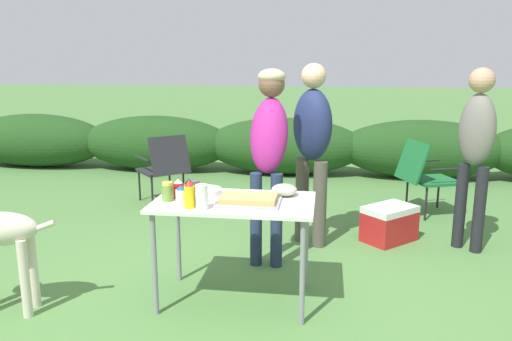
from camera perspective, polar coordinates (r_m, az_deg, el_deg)
The scene contains 19 objects.
ground_plane at distance 3.70m, azimuth -2.43°, elevation -14.55°, with size 60.00×60.00×0.00m, color #4C7A3D.
shrub_hedge at distance 7.50m, azimuth 3.24°, elevation 2.81°, with size 14.40×0.90×0.85m.
folding_table at distance 3.45m, azimuth -2.53°, elevation -4.69°, with size 1.10×0.64×0.74m.
food_tray at distance 3.35m, azimuth -0.85°, elevation -3.38°, with size 0.42×0.28×0.06m.
plate_stack at distance 3.58m, azimuth -5.85°, elevation -2.42°, with size 0.24×0.24×0.05m, color white.
mixing_bowl at distance 3.55m, azimuth 3.24°, elevation -2.22°, with size 0.18×0.18×0.08m, color #ADBC99.
paper_cup_stack at distance 3.23m, azimuth -6.22°, elevation -3.03°, with size 0.08×0.08×0.16m, color white.
relish_jar at distance 3.46m, azimuth -10.07°, elevation -2.40°, with size 0.08×0.08×0.13m.
ketchup_bottle at distance 3.53m, azimuth -8.88°, elevation -2.06°, with size 0.07×0.07×0.13m.
hot_sauce_bottle at distance 3.41m, azimuth -7.66°, elevation -2.29°, with size 0.07×0.07×0.17m.
spice_jar at distance 3.33m, azimuth -6.91°, elevation -2.59°, with size 0.06×0.06×0.16m.
mustard_bottle at distance 3.26m, azimuth -7.61°, elevation -2.75°, with size 0.07×0.07×0.19m.
mayo_bottle at distance 3.31m, azimuth -8.54°, elevation -2.91°, with size 0.07×0.07×0.15m.
standing_person_with_beanie at distance 4.09m, azimuth 1.50°, elevation 3.49°, with size 0.33×0.46×1.62m.
standing_person_in_gray_fleece at distance 4.52m, azimuth 6.44°, elevation 3.65°, with size 0.48×0.46×1.66m.
standing_person_in_navy_coat at distance 4.74m, azimuth 23.85°, elevation 3.10°, with size 0.39×0.38×1.62m.
camp_chair_green_behind_table at distance 5.98m, azimuth -10.45°, elevation 0.58°, with size 0.74×0.75×0.83m.
camp_chair_near_hedge at distance 5.77m, azimuth 18.78°, elevation -0.33°, with size 0.71×0.64×0.83m.
cooler_box at distance 4.91m, azimuth 14.99°, elevation -5.87°, with size 0.57×0.56×0.34m.
Camera 1 is at (0.61, -3.24, 1.68)m, focal length 35.00 mm.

